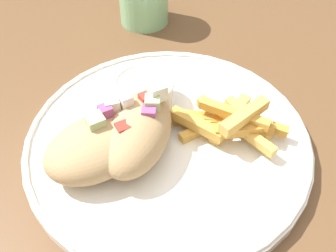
{
  "coord_description": "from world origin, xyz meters",
  "views": [
    {
      "loc": [
        -0.15,
        -0.28,
        1.11
      ],
      "look_at": [
        0.02,
        -0.04,
        0.8
      ],
      "focal_mm": 42.0,
      "sensor_mm": 36.0,
      "label": 1
    }
  ],
  "objects_px": {
    "pita_sandwich_near": "(137,132)",
    "fries_pile": "(227,121)",
    "plate": "(168,141)",
    "pita_sandwich_far": "(97,146)",
    "sauce_ramekin": "(144,91)"
  },
  "relations": [
    {
      "from": "plate",
      "to": "fries_pile",
      "type": "bearing_deg",
      "value": -22.18
    },
    {
      "from": "fries_pile",
      "to": "pita_sandwich_near",
      "type": "bearing_deg",
      "value": 161.79
    },
    {
      "from": "plate",
      "to": "pita_sandwich_far",
      "type": "bearing_deg",
      "value": 169.32
    },
    {
      "from": "sauce_ramekin",
      "to": "fries_pile",
      "type": "bearing_deg",
      "value": -58.58
    },
    {
      "from": "plate",
      "to": "pita_sandwich_near",
      "type": "distance_m",
      "value": 0.05
    },
    {
      "from": "fries_pile",
      "to": "plate",
      "type": "bearing_deg",
      "value": 157.82
    },
    {
      "from": "pita_sandwich_far",
      "to": "sauce_ramekin",
      "type": "bearing_deg",
      "value": 27.85
    },
    {
      "from": "pita_sandwich_near",
      "to": "sauce_ramekin",
      "type": "xyz_separation_m",
      "value": [
        0.04,
        0.06,
        -0.01
      ]
    },
    {
      "from": "pita_sandwich_near",
      "to": "fries_pile",
      "type": "bearing_deg",
      "value": -58.64
    },
    {
      "from": "pita_sandwich_far",
      "to": "sauce_ramekin",
      "type": "height_order",
      "value": "pita_sandwich_far"
    },
    {
      "from": "pita_sandwich_near",
      "to": "fries_pile",
      "type": "height_order",
      "value": "pita_sandwich_near"
    },
    {
      "from": "pita_sandwich_near",
      "to": "fries_pile",
      "type": "xyz_separation_m",
      "value": [
        0.1,
        -0.03,
        -0.01
      ]
    },
    {
      "from": "pita_sandwich_near",
      "to": "sauce_ramekin",
      "type": "relative_size",
      "value": 1.89
    },
    {
      "from": "pita_sandwich_far",
      "to": "fries_pile",
      "type": "relative_size",
      "value": 0.97
    },
    {
      "from": "sauce_ramekin",
      "to": "plate",
      "type": "bearing_deg",
      "value": -98.17
    }
  ]
}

